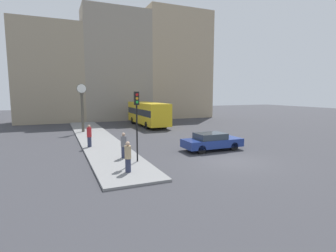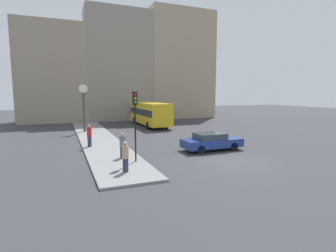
# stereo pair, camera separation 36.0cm
# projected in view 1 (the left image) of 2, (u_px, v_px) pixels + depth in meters

# --- Properties ---
(ground_plane) EXTENTS (120.00, 120.00, 0.00)m
(ground_plane) POSITION_uv_depth(u_px,v_px,m) (232.00, 161.00, 15.94)
(ground_plane) COLOR #38383D
(sidewalk_corner) EXTENTS (3.18, 26.81, 0.13)m
(sidewalk_corner) POSITION_uv_depth(u_px,v_px,m) (96.00, 138.00, 23.80)
(sidewalk_corner) COLOR gray
(sidewalk_corner) RESTS_ON ground_plane
(building_row) EXTENTS (29.77, 5.00, 17.48)m
(building_row) POSITION_uv_depth(u_px,v_px,m) (127.00, 67.00, 40.51)
(building_row) COLOR gray
(building_row) RESTS_ON ground_plane
(sedan_car) EXTENTS (4.33, 1.76, 1.26)m
(sedan_car) POSITION_uv_depth(u_px,v_px,m) (212.00, 141.00, 18.94)
(sedan_car) COLOR navy
(sedan_car) RESTS_ON ground_plane
(bus_distant) EXTENTS (2.52, 9.57, 2.91)m
(bus_distant) POSITION_uv_depth(u_px,v_px,m) (148.00, 113.00, 32.88)
(bus_distant) COLOR gold
(bus_distant) RESTS_ON ground_plane
(traffic_light_near) EXTENTS (0.26, 0.24, 4.07)m
(traffic_light_near) POSITION_uv_depth(u_px,v_px,m) (137.00, 112.00, 15.02)
(traffic_light_near) COLOR black
(traffic_light_near) RESTS_ON sidewalk_corner
(street_clock) EXTENTS (0.96, 0.36, 4.92)m
(street_clock) POSITION_uv_depth(u_px,v_px,m) (82.00, 107.00, 26.89)
(street_clock) COLOR #4C473D
(street_clock) RESTS_ON sidewalk_corner
(pedestrian_grey_jacket) EXTENTS (0.36, 0.36, 1.57)m
(pedestrian_grey_jacket) POSITION_uv_depth(u_px,v_px,m) (124.00, 145.00, 16.16)
(pedestrian_grey_jacket) COLOR #2D334C
(pedestrian_grey_jacket) RESTS_ON sidewalk_corner
(pedestrian_tan_coat) EXTENTS (0.34, 0.34, 1.58)m
(pedestrian_tan_coat) POSITION_uv_depth(u_px,v_px,m) (128.00, 157.00, 13.22)
(pedestrian_tan_coat) COLOR #2D334C
(pedestrian_tan_coat) RESTS_ON sidewalk_corner
(pedestrian_red_top) EXTENTS (0.34, 0.34, 1.66)m
(pedestrian_red_top) POSITION_uv_depth(u_px,v_px,m) (89.00, 136.00, 19.45)
(pedestrian_red_top) COLOR #2D334C
(pedestrian_red_top) RESTS_ON sidewalk_corner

